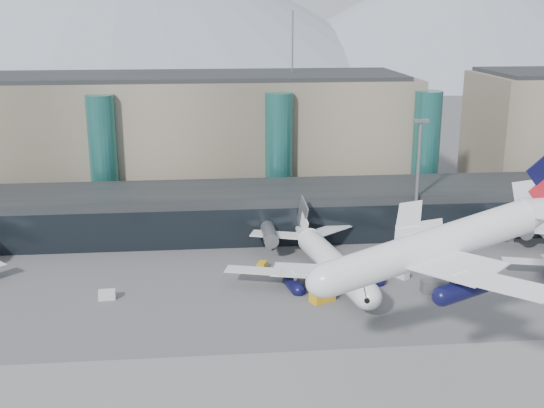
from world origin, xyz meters
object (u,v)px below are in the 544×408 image
Objects in this scene: jet_parked_mid at (327,251)px; veh_d at (444,244)px; veh_a at (107,295)px; veh_g at (402,274)px; veh_h at (322,295)px; veh_c at (434,286)px; veh_b at (262,266)px; lightmast_mid at (418,175)px; hero_jet at (457,232)px.

jet_parked_mid is 13.50× the size of veh_d.
veh_a is (-37.92, -6.62, -4.03)m from jet_parked_mid.
veh_h is at bearing -94.71° from veh_g.
veh_c is (54.63, -2.60, 0.36)m from veh_a.
veh_b is 0.57× the size of veh_h.
veh_b is 25.40m from veh_g.
veh_c is (27.97, -13.70, 0.48)m from veh_b.
veh_a is 51.31m from veh_g.
lightmast_mid is at bearing 123.62° from veh_g.
veh_h reaches higher than veh_d.
lightmast_mid is at bearing 81.59° from veh_c.
veh_d reaches higher than veh_g.
veh_c is 7.75m from veh_g.
veh_b is (-32.08, -10.95, -13.77)m from lightmast_mid.
lightmast_mid is 0.65× the size of jet_parked_mid.
lightmast_mid is 52.12m from hero_jet.
veh_h reaches higher than veh_a.
veh_h is (-12.34, 24.35, -18.50)m from hero_jet.
jet_parked_mid is at bearing -133.12° from veh_g.
veh_c is 23.50m from veh_d.
veh_c is at bearing -6.77° from veh_a.
hero_jet is 15.54× the size of veh_g.
hero_jet is 9.42× the size of veh_c.
hero_jet is at bearing -103.94° from veh_c.
veh_c reaches higher than veh_a.
hero_jet is 39.44m from jet_parked_mid.
veh_d is at bearing 64.61° from hero_jet.
veh_d is at bearing 10.38° from veh_h.
veh_a is at bearing 144.62° from veh_h.
lightmast_mid is at bearing -64.06° from jet_parked_mid.
veh_d is 0.73× the size of veh_h.
jet_parked_mid is at bearing 178.23° from veh_d.
veh_b is (-11.26, 4.48, -4.15)m from jet_parked_mid.
veh_h is at bearing 156.01° from jet_parked_mid.
veh_g is (3.47, 32.92, -18.88)m from hero_jet.
lightmast_mid is 6.29× the size of veh_c.
veh_b is 0.78× the size of veh_d.
hero_jet reaches higher than veh_h.
veh_a is at bearing 142.67° from hero_jet.
jet_parked_mid is at bearing 48.12° from veh_h.
jet_parked_mid is 19.44m from veh_c.
lightmast_mid is 64.20m from veh_a.
lightmast_mid is 36.58m from veh_b.
hero_jet is 58.70m from veh_a.
jet_parked_mid is at bearing 5.87° from veh_a.
hero_jet is 13.15× the size of veh_d.
jet_parked_mid is 14.37× the size of veh_a.
hero_jet is 9.58× the size of veh_h.
veh_a is at bearing 89.30° from jet_parked_mid.
veh_b is (-21.01, 39.72, -18.95)m from hero_jet.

